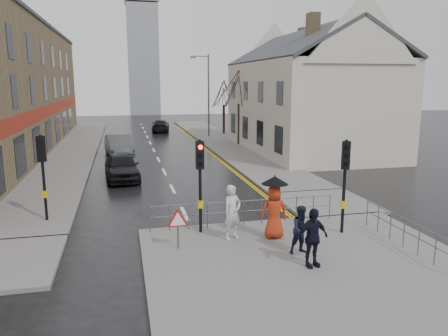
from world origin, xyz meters
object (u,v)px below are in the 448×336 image
pedestrian_with_umbrella (274,206)px  car_mid (119,145)px  pedestrian_a (232,212)px  pedestrian_d (312,238)px  pedestrian_b (302,230)px  car_parked (122,166)px

pedestrian_with_umbrella → car_mid: (-5.35, 19.75, -0.51)m
pedestrian_a → pedestrian_d: (1.72, -2.76, -0.07)m
pedestrian_b → car_parked: 14.04m
pedestrian_with_umbrella → pedestrian_d: pedestrian_with_umbrella is taller
pedestrian_d → car_mid: (-5.63, 22.30, -0.24)m
pedestrian_b → pedestrian_a: bearing=131.1°
pedestrian_d → car_parked: pedestrian_d is taller
car_parked → car_mid: size_ratio=0.94×
pedestrian_b → pedestrian_with_umbrella: 1.63m
car_mid → pedestrian_a: bearing=-86.4°
pedestrian_a → pedestrian_with_umbrella: size_ratio=0.87×
pedestrian_d → car_mid: size_ratio=0.37×
pedestrian_b → pedestrian_with_umbrella: bearing=99.1°
pedestrian_a → pedestrian_d: pedestrian_a is taller
pedestrian_d → pedestrian_b: bearing=74.8°
pedestrian_with_umbrella → pedestrian_d: size_ratio=1.24×
pedestrian_a → car_parked: 11.75m
pedestrian_a → car_parked: pedestrian_a is taller
pedestrian_a → pedestrian_b: pedestrian_a is taller
pedestrian_a → pedestrian_d: size_ratio=1.08×
pedestrian_b → car_parked: (-5.54, 12.90, -0.15)m
pedestrian_with_umbrella → car_parked: 12.49m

